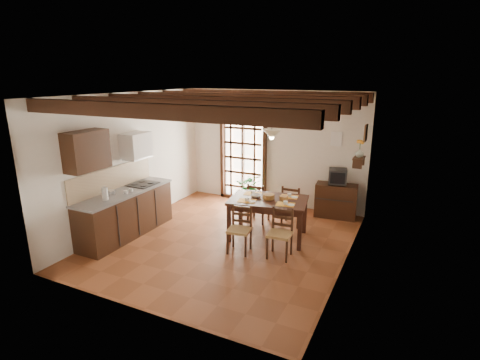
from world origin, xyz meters
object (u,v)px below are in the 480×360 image
Objects in this scene: dining_table at (268,204)px; chair_far_right at (292,213)px; chair_near_right at (280,242)px; pendant_lamp at (272,133)px; chair_near_left at (239,238)px; crt_tv at (338,176)px; chair_far_left at (258,209)px; kitchen_counter at (126,213)px; sideboard at (336,201)px; potted_plant at (250,186)px.

chair_far_right is (0.23, 0.81, -0.42)m from dining_table.
pendant_lamp is (-0.50, 0.78, 1.80)m from chair_near_right.
crt_tv is (1.21, 2.51, 0.69)m from chair_near_left.
chair_far_right is at bearing -141.70° from crt_tv.
crt_tv is 2.18m from pendant_lamp.
chair_far_left reaches higher than chair_near_left.
kitchen_counter is at bearing 179.35° from chair_near_left.
chair_near_right is 0.97× the size of sideboard.
chair_near_right is at bearing 127.39° from chair_far_left.
chair_near_left is 2.34m from potted_plant.
kitchen_counter is 4.57m from sideboard.
chair_near_left is 2.04m from pendant_lamp.
crt_tv reaches higher than chair_far_left.
chair_far_right is at bearing -168.76° from chair_far_left.
dining_table is 3.59× the size of crt_tv.
sideboard is 0.58m from crt_tv.
potted_plant is at bearing 101.58° from chair_near_left.
pendant_lamp is (2.61, 1.22, 1.60)m from kitchen_counter.
potted_plant is (-1.51, 2.05, 0.29)m from chair_near_right.
kitchen_counter is at bearing -155.02° from pendant_lamp.
potted_plant is (-1.01, 1.37, -0.13)m from dining_table.
pendant_lamp reaches higher than chair_far_right.
pendant_lamp is (0.50, -0.58, 1.80)m from chair_far_left.
chair_far_right reaches higher than chair_far_left.
crt_tv reaches higher than sideboard.
chair_near_left is at bearing -115.98° from dining_table.
chair_near_right reaches higher than sideboard.
chair_far_right is at bearing -135.35° from sideboard.
dining_table is at bearing 72.86° from chair_far_right.
kitchen_counter is 1.23× the size of potted_plant.
kitchen_counter is at bearing -166.80° from dining_table.
pendant_lamp is (0.00, 0.10, 1.38)m from dining_table.
crt_tv is at bearing 56.37° from chair_near_left.
kitchen_counter reaches higher than chair_far_right.
kitchen_counter is 2.48× the size of sideboard.
chair_far_right is (2.84, 1.93, -0.19)m from kitchen_counter.
sideboard is at bearing 9.63° from potted_plant.
chair_far_left is 1.80m from sideboard.
dining_table is at bearing -53.67° from potted_plant.
chair_far_right reaches higher than sideboard.
chair_near_right reaches higher than dining_table.
crt_tv is (0.00, -0.01, 0.58)m from sideboard.
chair_near_right is 1.52m from chair_far_right.
crt_tv is at bearing 9.46° from potted_plant.
crt_tv is at bearing -131.09° from chair_far_right.
sideboard is 2.00× the size of crt_tv.
chair_near_left is 2.80m from sideboard.
chair_near_left is 0.96× the size of chair_far_right.
kitchen_counter is 2.41m from chair_near_left.
dining_table is 1.71m from potted_plant.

